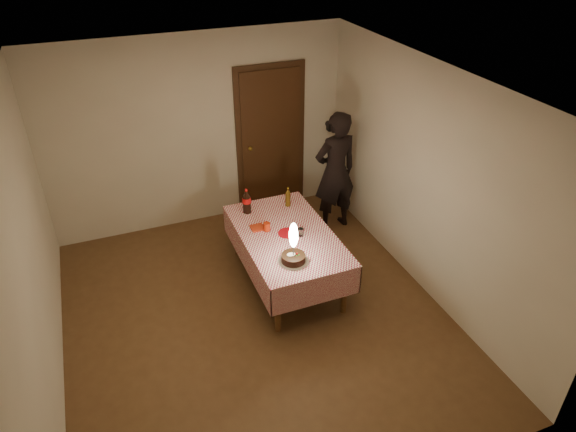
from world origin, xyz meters
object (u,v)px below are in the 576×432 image
Objects in this scene: birthday_cake at (293,251)px; cola_bottle at (247,201)px; clear_cup at (301,232)px; red_plate at (288,233)px; dining_table at (286,240)px; photographer at (335,172)px; amber_bottle_right at (288,197)px; red_cup at (267,227)px.

cola_bottle is at bearing 97.49° from birthday_cake.
birthday_cake reaches higher than cola_bottle.
red_plate is at bearing 142.06° from clear_cup.
birthday_cake is at bearing -82.51° from cola_bottle.
cola_bottle is (-0.15, 1.12, 0.02)m from birthday_cake.
photographer reaches higher than dining_table.
birthday_cake is 1.15m from amber_bottle_right.
photographer is at bearing 41.01° from red_plate.
cola_bottle is 0.19× the size of photographer.
cola_bottle is at bearing 175.85° from amber_bottle_right.
amber_bottle_right is at bearing 66.70° from dining_table.
amber_bottle_right reaches higher than clear_cup.
birthday_cake reaches higher than dining_table.
amber_bottle_right is (0.25, 0.58, 0.21)m from dining_table.
red_plate is 0.63m from amber_bottle_right.
birthday_cake reaches higher than red_plate.
photographer is at bearing 12.50° from cola_bottle.
red_plate is at bearing 74.86° from birthday_cake.
photographer is (1.33, 0.29, 0.01)m from cola_bottle.
red_cup is 0.40m from clear_cup.
dining_table is at bearing 76.49° from birthday_cake.
birthday_cake reaches higher than red_cup.
photographer reaches higher than amber_bottle_right.
amber_bottle_right reaches higher than dining_table.
red_plate is (0.02, 0.00, 0.10)m from dining_table.
red_cup reaches higher than red_plate.
red_plate is at bearing 15.50° from dining_table.
dining_table is at bearing -164.50° from red_plate.
red_plate is (0.14, 0.51, -0.12)m from birthday_cake.
dining_table is 7.82× the size of red_plate.
clear_cup reaches higher than red_plate.
amber_bottle_right is at bearing -4.15° from cola_bottle.
birthday_cake is 5.30× the size of clear_cup.
red_plate is 2.44× the size of clear_cup.
red_cup is at bearing 95.21° from birthday_cake.
dining_table is 1.42m from photographer.
cola_bottle is at bearing 120.11° from clear_cup.
cola_bottle reaches higher than red_plate.
cola_bottle is at bearing 113.75° from dining_table.
birthday_cake is at bearing -121.83° from clear_cup.
clear_cup is 0.68m from amber_bottle_right.
red_cup is 0.61m from amber_bottle_right.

